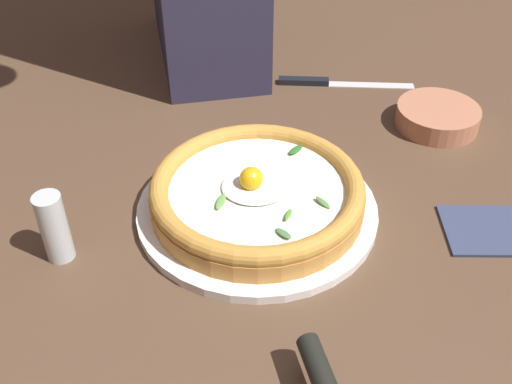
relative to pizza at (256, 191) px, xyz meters
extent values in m
cube|color=brown|center=(-0.03, 0.00, -0.05)|extent=(2.40, 2.40, 0.03)
cylinder|color=white|center=(0.00, 0.00, -0.03)|extent=(0.30, 0.30, 0.01)
cylinder|color=#C5883D|center=(0.00, 0.00, -0.01)|extent=(0.27, 0.27, 0.02)
torus|color=gold|center=(0.00, 0.00, 0.01)|extent=(0.27, 0.27, 0.02)
cylinder|color=white|center=(0.00, 0.00, 0.00)|extent=(0.22, 0.22, 0.00)
ellipsoid|color=white|center=(0.00, 0.00, 0.01)|extent=(0.08, 0.07, 0.01)
sphere|color=yellow|center=(-0.01, 0.00, 0.02)|extent=(0.03, 0.03, 0.03)
ellipsoid|color=#589939|center=(0.04, -0.06, 0.01)|extent=(0.01, 0.02, 0.01)
ellipsoid|color=#276C25|center=(0.05, 0.08, 0.01)|extent=(0.02, 0.03, 0.01)
ellipsoid|color=#639949|center=(-0.04, -0.03, 0.01)|extent=(0.02, 0.03, 0.00)
ellipsoid|color=#508643|center=(0.08, -0.03, 0.01)|extent=(0.02, 0.02, 0.01)
ellipsoid|color=#4E884E|center=(0.03, -0.09, 0.01)|extent=(0.02, 0.02, 0.01)
cylinder|color=#B87455|center=(0.27, 0.20, -0.02)|extent=(0.12, 0.12, 0.03)
cylinder|color=black|center=(0.06, -0.27, 0.00)|extent=(0.04, 0.10, 0.02)
cube|color=silver|center=(0.19, 0.33, -0.03)|extent=(0.14, 0.03, 0.00)
cube|color=black|center=(0.08, 0.33, -0.03)|extent=(0.09, 0.02, 0.01)
cube|color=#343E5D|center=(0.30, -0.04, -0.03)|extent=(0.14, 0.09, 0.01)
cylinder|color=silver|center=(-0.23, -0.08, 0.01)|extent=(0.03, 0.03, 0.09)
camera|label=1|loc=(0.00, -0.58, 0.47)|focal=42.46mm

